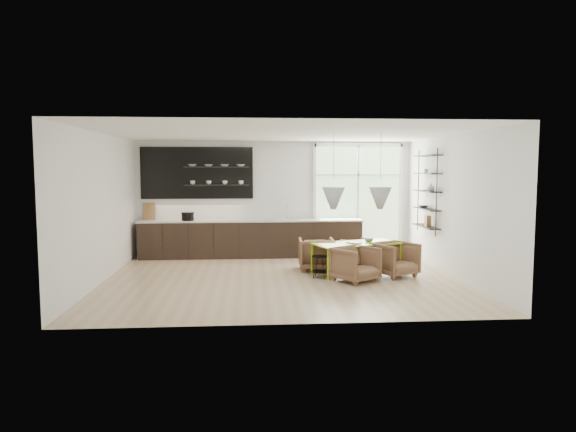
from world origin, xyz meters
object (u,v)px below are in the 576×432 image
object	(u,v)px
armchair_back_left	(316,254)
armchair_back_right	(360,252)
armchair_front_left	(356,264)
armchair_front_right	(395,259)
dining_table	(356,245)
wire_stool	(320,264)

from	to	relation	value
armchair_back_left	armchair_back_right	size ratio (longest dim) A/B	1.14
armchair_back_left	armchair_front_left	world-z (taller)	armchair_back_left
armchair_front_left	armchair_front_right	bearing A→B (deg)	-9.74
dining_table	armchair_front_left	size ratio (longest dim) A/B	2.59
dining_table	armchair_back_left	size ratio (longest dim) A/B	2.55
armchair_back_right	wire_stool	distance (m)	1.64
armchair_back_left	wire_stool	bearing A→B (deg)	90.14
armchair_back_left	armchair_front_right	xyz separation A→B (m)	(1.52, -0.81, 0.00)
armchair_back_left	armchair_front_left	bearing A→B (deg)	119.31
armchair_back_right	wire_stool	xyz separation A→B (m)	(-1.09, -1.23, -0.02)
armchair_front_left	armchair_front_right	size ratio (longest dim) A/B	0.97
wire_stool	armchair_front_right	bearing A→B (deg)	0.20
armchair_back_right	wire_stool	bearing A→B (deg)	21.17
dining_table	wire_stool	xyz separation A→B (m)	(-0.82, -0.34, -0.32)
armchair_back_left	wire_stool	world-z (taller)	armchair_back_left
armchair_back_right	wire_stool	world-z (taller)	armchair_back_right
armchair_front_right	armchair_back_right	bearing A→B (deg)	84.00
armchair_front_right	dining_table	bearing A→B (deg)	128.39
dining_table	armchair_back_left	xyz separation A→B (m)	(-0.79, 0.47, -0.26)
dining_table	armchair_front_right	distance (m)	0.85
armchair_back_right	armchair_front_left	distance (m)	1.70
armchair_back_right	armchair_front_left	size ratio (longest dim) A/B	0.90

